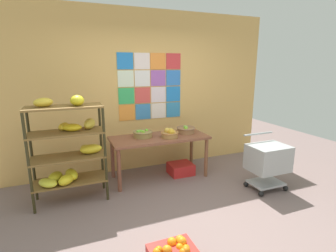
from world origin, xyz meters
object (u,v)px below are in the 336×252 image
object	(u,v)px
produce_crate_under_table	(181,169)
banana_shelf_unit	(69,147)
fruit_basket_left	(143,134)
shopping_cart	(268,160)
display_table	(159,142)
fruit_basket_right	(186,130)
fruit_basket_centre	(170,133)

from	to	relation	value
produce_crate_under_table	banana_shelf_unit	bearing A→B (deg)	-172.19
fruit_basket_left	shopping_cart	distance (m)	1.98
produce_crate_under_table	fruit_basket_left	bearing A→B (deg)	171.15
banana_shelf_unit	display_table	distance (m)	1.43
display_table	shopping_cart	distance (m)	1.71
display_table	shopping_cart	bearing A→B (deg)	-37.04
fruit_basket_right	fruit_basket_left	xyz separation A→B (m)	(-0.76, 0.03, -0.00)
banana_shelf_unit	shopping_cart	distance (m)	2.87
fruit_basket_centre	fruit_basket_right	world-z (taller)	fruit_basket_centre
banana_shelf_unit	fruit_basket_right	distance (m)	1.92
banana_shelf_unit	shopping_cart	size ratio (longest dim) A/B	1.78
banana_shelf_unit	fruit_basket_centre	distance (m)	1.54
produce_crate_under_table	shopping_cart	xyz separation A→B (m)	(0.98, -1.00, 0.38)
produce_crate_under_table	shopping_cart	size ratio (longest dim) A/B	0.49
fruit_basket_right	display_table	bearing A→B (deg)	-175.40
display_table	fruit_basket_right	world-z (taller)	fruit_basket_right
produce_crate_under_table	shopping_cart	distance (m)	1.45
fruit_basket_left	fruit_basket_right	bearing A→B (deg)	-2.50
banana_shelf_unit	display_table	world-z (taller)	banana_shelf_unit
banana_shelf_unit	fruit_basket_left	bearing A→B (deg)	16.90
banana_shelf_unit	fruit_basket_right	bearing A→B (deg)	9.29
fruit_basket_right	shopping_cart	bearing A→B (deg)	-51.24
display_table	fruit_basket_left	size ratio (longest dim) A/B	4.95
shopping_cart	fruit_basket_right	bearing A→B (deg)	140.83
banana_shelf_unit	shopping_cart	xyz separation A→B (m)	(2.75, -0.76, -0.31)
produce_crate_under_table	shopping_cart	bearing A→B (deg)	-45.63
fruit_basket_right	fruit_basket_centre	bearing A→B (deg)	-157.06
banana_shelf_unit	display_table	bearing A→B (deg)	10.95
banana_shelf_unit	display_table	size ratio (longest dim) A/B	0.93
produce_crate_under_table	fruit_basket_right	bearing A→B (deg)	28.70
display_table	fruit_basket_centre	bearing A→B (deg)	-38.61
fruit_basket_right	fruit_basket_left	world-z (taller)	fruit_basket_right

